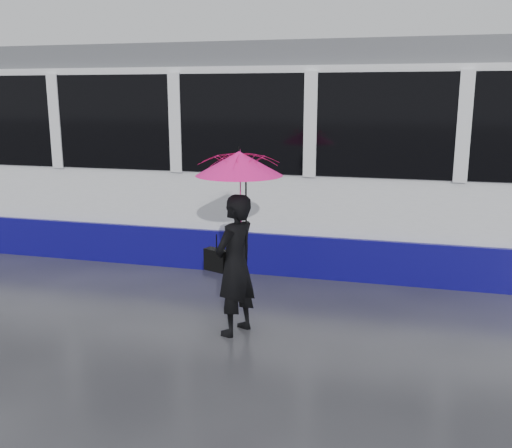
# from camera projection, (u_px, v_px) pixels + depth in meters

# --- Properties ---
(ground) EXTENTS (90.00, 90.00, 0.00)m
(ground) POSITION_uv_depth(u_px,v_px,m) (268.00, 306.00, 7.20)
(ground) COLOR #27272B
(ground) RESTS_ON ground
(rails) EXTENTS (34.00, 1.51, 0.02)m
(rails) POSITION_uv_depth(u_px,v_px,m) (303.00, 253.00, 9.56)
(rails) COLOR #3F3D38
(rails) RESTS_ON ground
(tram) EXTENTS (26.00, 2.56, 3.35)m
(tram) POSITION_uv_depth(u_px,v_px,m) (354.00, 158.00, 9.00)
(tram) COLOR white
(tram) RESTS_ON ground
(woman) EXTENTS (0.56, 0.67, 1.57)m
(woman) POSITION_uv_depth(u_px,v_px,m) (235.00, 265.00, 6.23)
(woman) COLOR black
(woman) RESTS_ON ground
(umbrella) EXTENTS (1.20, 1.20, 1.06)m
(umbrella) POSITION_uv_depth(u_px,v_px,m) (239.00, 180.00, 6.01)
(umbrella) COLOR #EC1359
(umbrella) RESTS_ON ground
(handbag) EXTENTS (0.31, 0.22, 0.42)m
(handbag) POSITION_uv_depth(u_px,v_px,m) (217.00, 260.00, 6.30)
(handbag) COLOR black
(handbag) RESTS_ON ground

